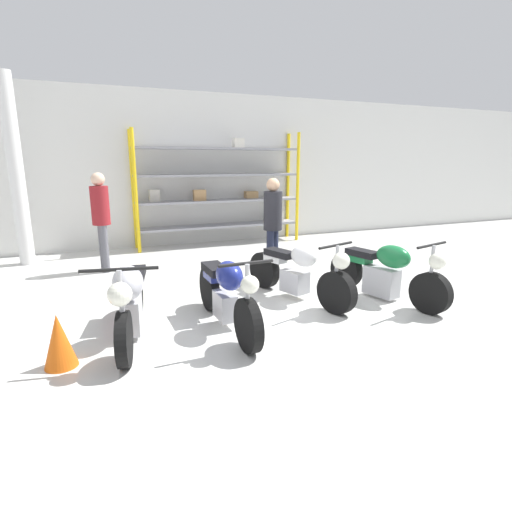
# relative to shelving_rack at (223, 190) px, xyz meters

# --- Properties ---
(ground_plane) EXTENTS (30.00, 30.00, 0.00)m
(ground_plane) POSITION_rel_shelving_rack_xyz_m (-0.89, -4.73, -1.33)
(ground_plane) COLOR silver
(back_wall) EXTENTS (30.00, 0.08, 3.60)m
(back_wall) POSITION_rel_shelving_rack_xyz_m (-0.89, 0.36, 0.47)
(back_wall) COLOR silver
(back_wall) RESTS_ON ground_plane
(shelving_rack) EXTENTS (4.05, 0.63, 2.70)m
(shelving_rack) POSITION_rel_shelving_rack_xyz_m (0.00, 0.00, 0.00)
(shelving_rack) COLOR yellow
(shelving_rack) RESTS_ON ground_plane
(support_pillar) EXTENTS (0.28, 0.28, 3.60)m
(support_pillar) POSITION_rel_shelving_rack_xyz_m (-4.26, -0.50, 0.47)
(support_pillar) COLOR silver
(support_pillar) RESTS_ON ground_plane
(motorcycle_silver) EXTENTS (0.76, 1.96, 1.00)m
(motorcycle_silver) POSITION_rel_shelving_rack_xyz_m (-2.65, -4.85, -0.86)
(motorcycle_silver) COLOR black
(motorcycle_silver) RESTS_ON ground_plane
(motorcycle_blue) EXTENTS (0.61, 1.98, 0.98)m
(motorcycle_blue) POSITION_rel_shelving_rack_xyz_m (-1.55, -5.02, -0.87)
(motorcycle_blue) COLOR black
(motorcycle_blue) RESTS_ON ground_plane
(motorcycle_white) EXTENTS (0.89, 2.02, 0.95)m
(motorcycle_white) POSITION_rel_shelving_rack_xyz_m (-0.25, -4.42, -0.92)
(motorcycle_white) COLOR black
(motorcycle_white) RESTS_ON ground_plane
(motorcycle_green) EXTENTS (0.79, 2.01, 0.95)m
(motorcycle_green) POSITION_rel_shelving_rack_xyz_m (0.94, -4.88, -0.92)
(motorcycle_green) COLOR black
(motorcycle_green) RESTS_ON ground_plane
(person_browsing) EXTENTS (0.37, 0.37, 1.80)m
(person_browsing) POSITION_rel_shelving_rack_xyz_m (-2.84, -1.66, -0.26)
(person_browsing) COLOR #595960
(person_browsing) RESTS_ON ground_plane
(person_near_rack) EXTENTS (0.45, 0.45, 1.72)m
(person_near_rack) POSITION_rel_shelving_rack_xyz_m (-0.09, -3.13, -0.31)
(person_near_rack) COLOR #1E2338
(person_near_rack) RESTS_ON ground_plane
(traffic_cone) EXTENTS (0.32, 0.32, 0.55)m
(traffic_cone) POSITION_rel_shelving_rack_xyz_m (-3.38, -5.29, -1.06)
(traffic_cone) COLOR orange
(traffic_cone) RESTS_ON ground_plane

